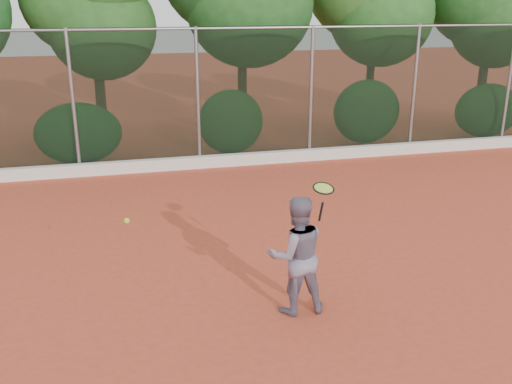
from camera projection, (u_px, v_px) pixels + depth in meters
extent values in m
plane|color=#C0472D|center=(272.00, 293.00, 8.43)|extent=(80.00, 80.00, 0.00)
cube|color=silver|center=(201.00, 162.00, 14.65)|extent=(24.00, 0.20, 0.30)
imported|color=slate|center=(296.00, 255.00, 7.71)|extent=(0.82, 0.65, 1.68)
cube|color=black|center=(198.00, 99.00, 14.30)|extent=(24.00, 0.01, 3.50)
cylinder|color=gray|center=(196.00, 29.00, 13.76)|extent=(24.00, 0.06, 0.06)
cylinder|color=gray|center=(73.00, 104.00, 13.61)|extent=(0.09, 0.09, 3.50)
cylinder|color=gray|center=(198.00, 99.00, 14.30)|extent=(0.09, 0.09, 3.50)
cylinder|color=gray|center=(311.00, 94.00, 14.99)|extent=(0.09, 0.09, 3.50)
cylinder|color=gray|center=(414.00, 90.00, 15.69)|extent=(0.09, 0.09, 3.50)
cylinder|color=gray|center=(508.00, 86.00, 16.38)|extent=(0.09, 0.09, 3.50)
cylinder|color=#422D19|center=(102.00, 109.00, 16.04)|extent=(0.28, 0.28, 2.40)
ellipsoid|color=#224E1B|center=(102.00, 28.00, 15.28)|extent=(2.90, 2.40, 2.80)
cylinder|color=#402818|center=(242.00, 94.00, 16.59)|extent=(0.26, 0.26, 3.00)
ellipsoid|color=#2E6C29|center=(250.00, 4.00, 15.74)|extent=(3.60, 3.00, 3.50)
cylinder|color=#432919|center=(369.00, 93.00, 17.77)|extent=(0.24, 0.24, 2.70)
ellipsoid|color=#22551D|center=(382.00, 14.00, 16.97)|extent=(3.20, 2.70, 3.10)
cylinder|color=#47311B|center=(481.00, 93.00, 18.28)|extent=(0.28, 0.28, 2.50)
ellipsoid|color=#316325|center=(497.00, 20.00, 17.52)|extent=(3.00, 2.50, 2.90)
ellipsoid|color=#2D6A28|center=(78.00, 133.00, 14.63)|extent=(2.20, 1.16, 1.60)
ellipsoid|color=#356D29|center=(231.00, 122.00, 15.52)|extent=(1.80, 1.04, 1.76)
ellipsoid|color=#346E2A|center=(367.00, 112.00, 16.41)|extent=(2.00, 1.10, 1.84)
ellipsoid|color=#316A28|center=(487.00, 110.00, 17.39)|extent=(2.16, 1.12, 1.64)
cylinder|color=black|center=(321.00, 212.00, 7.64)|extent=(0.05, 0.12, 0.30)
torus|color=black|center=(324.00, 188.00, 7.47)|extent=(0.33, 0.32, 0.10)
cylinder|color=#B2CF3D|center=(324.00, 188.00, 7.47)|extent=(0.28, 0.27, 0.07)
sphere|color=#B4D630|center=(127.00, 221.00, 6.65)|extent=(0.07, 0.07, 0.07)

